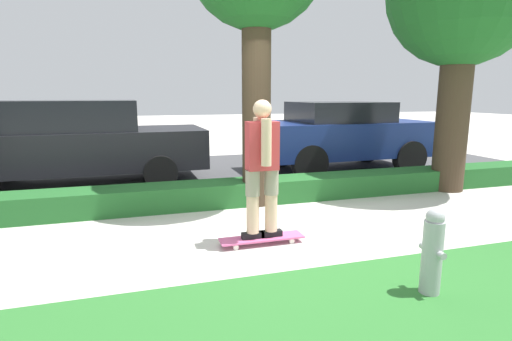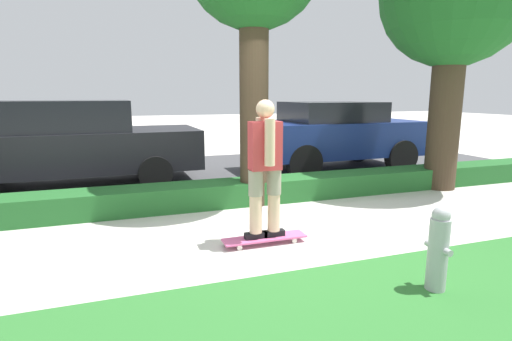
% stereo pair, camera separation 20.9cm
% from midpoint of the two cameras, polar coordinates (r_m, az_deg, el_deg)
% --- Properties ---
extents(ground_plane, '(60.00, 60.00, 0.00)m').
position_cam_midpoint_polar(ground_plane, '(5.01, 2.32, -9.22)').
color(ground_plane, beige).
extents(street_asphalt, '(15.35, 5.00, 0.01)m').
position_cam_midpoint_polar(street_asphalt, '(8.92, -7.57, -0.36)').
color(street_asphalt, '#474749').
rests_on(street_asphalt, ground_plane).
extents(hedge_row, '(15.35, 0.60, 0.37)m').
position_cam_midpoint_polar(hedge_row, '(6.41, -2.90, -3.04)').
color(hedge_row, '#236028').
rests_on(hedge_row, ground_plane).
extents(skateboard, '(0.99, 0.24, 0.08)m').
position_cam_midpoint_polar(skateboard, '(4.72, -0.04, -9.66)').
color(skateboard, '#DB5B93').
rests_on(skateboard, ground_plane).
extents(skater_person, '(0.48, 0.41, 1.58)m').
position_cam_midpoint_polar(skater_person, '(4.49, -0.04, 0.63)').
color(skater_person, black).
rests_on(skater_person, skateboard).
extents(parked_car_front, '(4.76, 1.85, 1.61)m').
position_cam_midpoint_polar(parked_car_front, '(8.29, -25.93, 3.55)').
color(parked_car_front, black).
rests_on(parked_car_front, ground_plane).
extents(parked_car_middle, '(3.84, 1.94, 1.56)m').
position_cam_midpoint_polar(parked_car_middle, '(9.32, 10.46, 5.19)').
color(parked_car_middle, navy).
rests_on(parked_car_middle, ground_plane).
extents(fire_hydrant, '(0.17, 0.28, 0.77)m').
position_cam_midpoint_polar(fire_hydrant, '(3.85, 23.16, -10.25)').
color(fire_hydrant, '#ADADB2').
rests_on(fire_hydrant, ground_plane).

